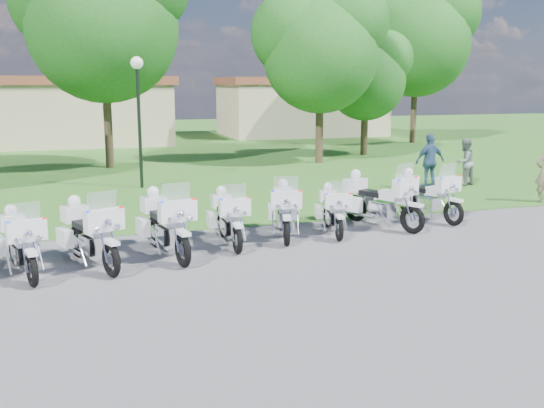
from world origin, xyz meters
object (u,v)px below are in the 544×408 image
object	(u,v)px
motorcycle_5	(285,209)
motorcycle_7	(379,199)
motorcycle_3	(165,223)
bystander_b	(464,162)
motorcycle_1	(20,242)
motorcycle_2	(90,232)
lamp_post	(138,91)
motorcycle_8	(427,194)
motorcycle_6	(332,209)
motorcycle_4	(228,217)
bystander_c	(430,162)

from	to	relation	value
motorcycle_5	motorcycle_7	size ratio (longest dim) A/B	0.96
motorcycle_3	bystander_b	bearing A→B (deg)	-164.41
motorcycle_5	motorcycle_1	bearing A→B (deg)	28.34
motorcycle_2	lamp_post	world-z (taller)	lamp_post
motorcycle_3	lamp_post	bearing A→B (deg)	-103.40
bystander_b	motorcycle_2	bearing A→B (deg)	6.55
motorcycle_7	motorcycle_8	xyz separation A→B (m)	(1.70, 0.45, -0.05)
motorcycle_8	motorcycle_5	bearing A→B (deg)	-4.35
motorcycle_1	motorcycle_6	distance (m)	7.28
motorcycle_4	motorcycle_5	distance (m)	1.53
motorcycle_6	bystander_c	bearing A→B (deg)	-127.84
motorcycle_8	motorcycle_6	bearing A→B (deg)	-0.12
motorcycle_5	motorcycle_7	bearing A→B (deg)	-159.75
motorcycle_4	motorcycle_7	xyz separation A→B (m)	(4.17, 0.54, 0.09)
motorcycle_5	motorcycle_6	distance (m)	1.25
motorcycle_1	motorcycle_3	distance (m)	2.95
motorcycle_4	motorcycle_5	xyz separation A→B (m)	(1.50, 0.31, 0.03)
motorcycle_8	motorcycle_4	bearing A→B (deg)	-3.61
motorcycle_1	motorcycle_4	size ratio (longest dim) A/B	0.99
motorcycle_8	bystander_b	bearing A→B (deg)	-146.92
lamp_post	motorcycle_3	bearing A→B (deg)	-91.90
motorcycle_3	bystander_c	world-z (taller)	bystander_c
motorcycle_4	bystander_c	bearing A→B (deg)	-148.10
lamp_post	motorcycle_6	bearing A→B (deg)	-64.12
motorcycle_3	lamp_post	world-z (taller)	lamp_post
motorcycle_1	motorcycle_3	world-z (taller)	motorcycle_3
lamp_post	bystander_c	distance (m)	10.58
motorcycle_2	motorcycle_7	size ratio (longest dim) A/B	0.98
motorcycle_3	lamp_post	distance (m)	9.38
motorcycle_3	motorcycle_5	xyz separation A→B (m)	(3.02, 0.84, -0.05)
lamp_post	bystander_c	xyz separation A→B (m)	(9.78, -3.19, -2.47)
motorcycle_2	motorcycle_5	distance (m)	4.75
motorcycle_6	bystander_c	distance (m)	7.67
motorcycle_6	motorcycle_8	size ratio (longest dim) A/B	0.88
motorcycle_2	motorcycle_5	world-z (taller)	motorcycle_2
motorcycle_4	motorcycle_7	distance (m)	4.20
motorcycle_1	motorcycle_4	world-z (taller)	motorcycle_1
motorcycle_3	motorcycle_4	xyz separation A→B (m)	(1.52, 0.53, -0.08)
motorcycle_5	lamp_post	size ratio (longest dim) A/B	0.50
motorcycle_2	motorcycle_3	bearing A→B (deg)	170.58
motorcycle_1	lamp_post	xyz separation A→B (m)	(3.20, 9.50, 2.79)
motorcycle_5	motorcycle_6	bearing A→B (deg)	-166.77
motorcycle_4	lamp_post	world-z (taller)	lamp_post
bystander_c	motorcycle_3	bearing A→B (deg)	26.57
motorcycle_5	motorcycle_8	world-z (taller)	motorcycle_8
motorcycle_6	motorcycle_8	bearing A→B (deg)	-155.40
motorcycle_7	bystander_b	bearing A→B (deg)	-165.19
motorcycle_1	lamp_post	distance (m)	10.40
motorcycle_8	bystander_c	size ratio (longest dim) A/B	1.23
motorcycle_3	motorcycle_6	world-z (taller)	motorcycle_3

